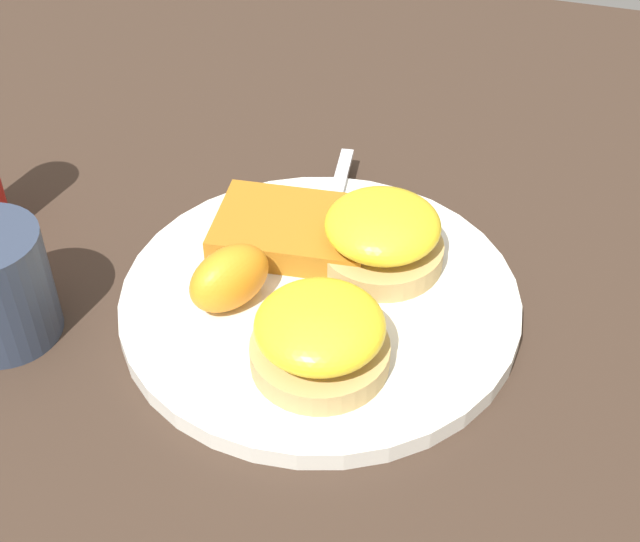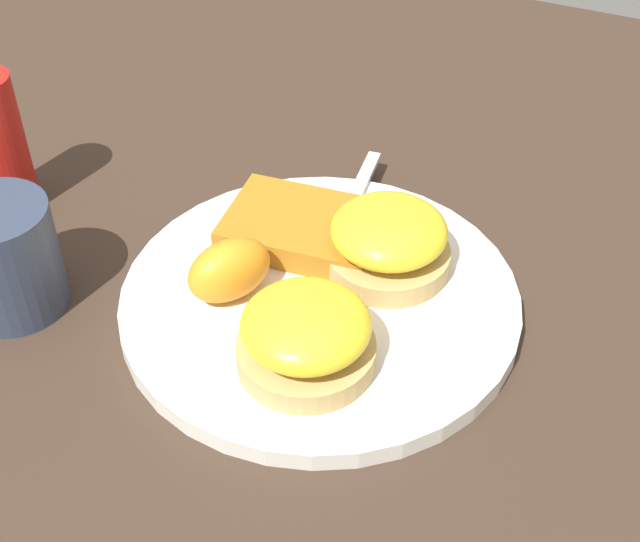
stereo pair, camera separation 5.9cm
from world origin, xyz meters
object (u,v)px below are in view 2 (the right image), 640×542
object	(u,v)px
orange_wedge	(229,270)
fork	(331,248)
hashbrown_patty	(304,228)
sandwich_benedict_right	(388,241)
sandwich_benedict_left	(306,336)
cup	(3,257)

from	to	relation	value
orange_wedge	fork	distance (m)	0.09
hashbrown_patty	fork	xyz separation A→B (m)	(-0.02, 0.00, -0.01)
sandwich_benedict_right	sandwich_benedict_left	bearing A→B (deg)	82.96
hashbrown_patty	orange_wedge	world-z (taller)	orange_wedge
cup	sandwich_benedict_right	bearing A→B (deg)	-151.04
sandwich_benedict_left	cup	xyz separation A→B (m)	(0.21, 0.02, 0.00)
hashbrown_patty	fork	size ratio (longest dim) A/B	0.51
orange_wedge	sandwich_benedict_left	bearing A→B (deg)	153.90
hashbrown_patty	cup	world-z (taller)	cup
hashbrown_patty	cup	distance (m)	0.21
cup	fork	bearing A→B (deg)	-145.57
sandwich_benedict_left	hashbrown_patty	distance (m)	0.12
sandwich_benedict_right	fork	bearing A→B (deg)	-0.45
orange_wedge	cup	xyz separation A→B (m)	(0.14, 0.06, 0.00)
hashbrown_patty	fork	distance (m)	0.02
sandwich_benedict_right	cup	distance (m)	0.26
sandwich_benedict_left	hashbrown_patty	size ratio (longest dim) A/B	0.79
sandwich_benedict_left	orange_wedge	bearing A→B (deg)	-26.10
orange_wedge	fork	bearing A→B (deg)	-121.21
fork	sandwich_benedict_left	bearing A→B (deg)	105.87
fork	cup	world-z (taller)	cup
fork	orange_wedge	bearing A→B (deg)	58.79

